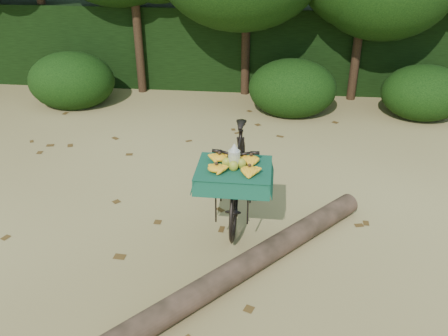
# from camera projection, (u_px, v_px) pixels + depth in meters

# --- Properties ---
(ground) EXTENTS (80.00, 80.00, 0.00)m
(ground) POSITION_uv_depth(u_px,v_px,m) (175.00, 232.00, 5.90)
(ground) COLOR tan
(ground) RESTS_ON ground
(vendor_bicycle) EXTENTS (0.85, 1.95, 1.18)m
(vendor_bicycle) POSITION_uv_depth(u_px,v_px,m) (238.00, 173.00, 6.01)
(vendor_bicycle) COLOR black
(vendor_bicycle) RESTS_ON ground
(fallen_log) EXTENTS (2.61, 2.86, 0.26)m
(fallen_log) POSITION_uv_depth(u_px,v_px,m) (252.00, 261.00, 5.19)
(fallen_log) COLOR brown
(fallen_log) RESTS_ON ground
(hedge_backdrop) EXTENTS (26.00, 1.80, 1.80)m
(hedge_backdrop) POSITION_uv_depth(u_px,v_px,m) (227.00, 42.00, 11.01)
(hedge_backdrop) COLOR black
(hedge_backdrop) RESTS_ON ground
(bush_clumps) EXTENTS (8.80, 1.70, 0.90)m
(bush_clumps) POSITION_uv_depth(u_px,v_px,m) (241.00, 89.00, 9.42)
(bush_clumps) COLOR black
(bush_clumps) RESTS_ON ground
(leaf_litter) EXTENTS (7.00, 7.30, 0.01)m
(leaf_litter) POSITION_uv_depth(u_px,v_px,m) (184.00, 204.00, 6.46)
(leaf_litter) COLOR #4A3113
(leaf_litter) RESTS_ON ground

